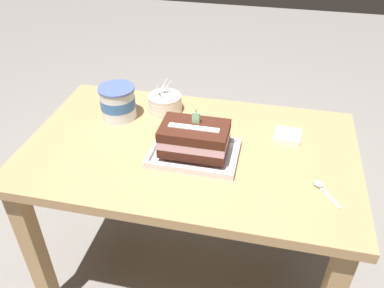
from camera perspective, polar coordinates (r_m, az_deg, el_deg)
ground_plane at (r=1.89m, az=-0.25°, el=-17.51°), size 8.00×8.00×0.00m
dining_table at (r=1.46m, az=-0.31°, el=-3.58°), size 1.16×0.71×0.69m
foil_tray at (r=1.35m, az=0.33°, el=-1.43°), size 0.30×0.21×0.02m
birthday_cake at (r=1.31m, az=0.34°, el=0.83°), size 0.22×0.14×0.15m
bowl_stack at (r=1.59m, az=-3.91°, el=5.87°), size 0.14×0.14×0.13m
ice_cream_tub at (r=1.56m, az=-10.61°, el=5.92°), size 0.14×0.14×0.13m
serving_spoon_near_tray at (r=1.29m, az=17.96°, el=-5.78°), size 0.08×0.12×0.01m
napkin_pile at (r=1.48m, az=13.56°, el=1.16°), size 0.10×0.09×0.02m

